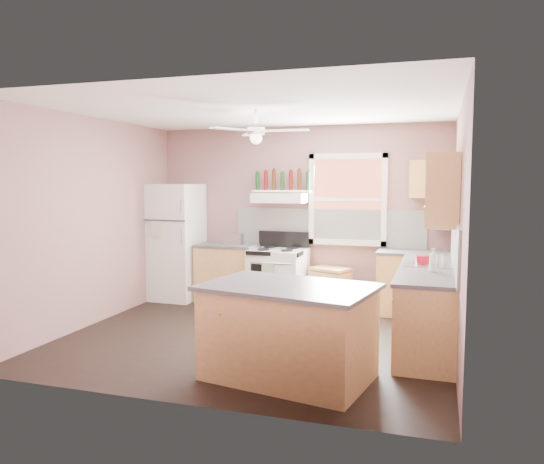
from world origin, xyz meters
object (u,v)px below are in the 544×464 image
(toaster, at_px, (234,239))
(island, at_px, (288,334))
(refrigerator, at_px, (175,242))
(cart, at_px, (330,289))
(stove, at_px, (278,278))

(toaster, distance_m, island, 3.28)
(island, bearing_deg, toaster, 131.44)
(refrigerator, bearing_deg, island, -44.80)
(cart, relative_size, island, 0.37)
(toaster, xyz_separation_m, island, (1.65, -2.77, -0.56))
(stove, distance_m, cart, 0.79)
(cart, distance_m, island, 2.90)
(refrigerator, relative_size, island, 1.22)
(toaster, bearing_deg, cart, 4.40)
(cart, height_order, island, island)
(toaster, bearing_deg, refrigerator, -179.86)
(cart, bearing_deg, refrigerator, -153.71)
(stove, xyz_separation_m, cart, (0.76, 0.14, -0.16))
(toaster, xyz_separation_m, stove, (0.72, -0.02, -0.56))
(stove, bearing_deg, refrigerator, -175.55)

